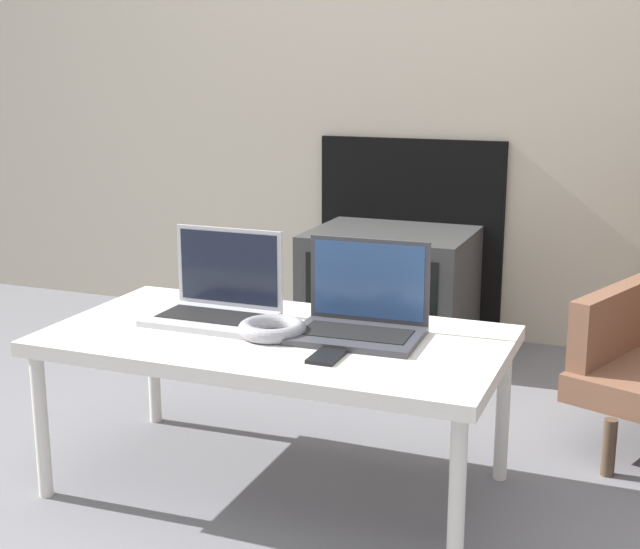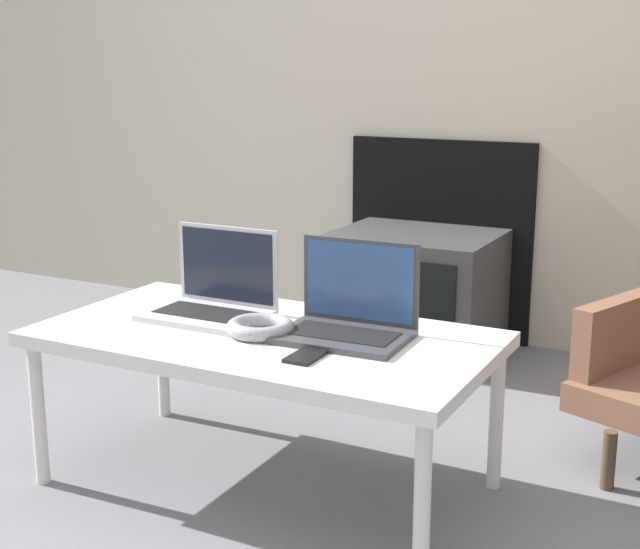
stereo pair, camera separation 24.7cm
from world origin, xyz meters
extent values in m
cube|color=#B7AD99|center=(0.00, 1.88, 1.30)|extent=(7.00, 0.06, 2.60)
cube|color=black|center=(-0.08, 1.84, 0.39)|extent=(0.75, 0.03, 0.79)
cube|color=silver|center=(0.00, 0.37, 0.40)|extent=(1.14, 0.60, 0.04)
cylinder|color=silver|center=(-0.53, 0.11, 0.19)|extent=(0.04, 0.04, 0.38)
cylinder|color=silver|center=(0.53, 0.11, 0.19)|extent=(0.04, 0.04, 0.38)
cylinder|color=silver|center=(-0.53, 0.63, 0.19)|extent=(0.04, 0.04, 0.38)
cylinder|color=silver|center=(0.53, 0.63, 0.19)|extent=(0.04, 0.04, 0.38)
cube|color=#B2B2B7|center=(-0.20, 0.40, 0.42)|extent=(0.31, 0.23, 0.02)
cube|color=black|center=(-0.20, 0.40, 0.43)|extent=(0.27, 0.13, 0.00)
cube|color=#B2B2B7|center=(-0.20, 0.51, 0.54)|extent=(0.31, 0.01, 0.21)
cube|color=black|center=(-0.20, 0.51, 0.54)|extent=(0.29, 0.00, 0.19)
cube|color=#38383D|center=(0.20, 0.40, 0.42)|extent=(0.32, 0.24, 0.02)
cube|color=black|center=(0.20, 0.40, 0.43)|extent=(0.27, 0.14, 0.00)
cube|color=#38383D|center=(0.20, 0.51, 0.54)|extent=(0.31, 0.02, 0.21)
cube|color=#2D4C7F|center=(0.20, 0.51, 0.54)|extent=(0.29, 0.01, 0.19)
torus|color=gray|center=(0.00, 0.35, 0.43)|extent=(0.17, 0.17, 0.04)
cube|color=black|center=(0.19, 0.25, 0.42)|extent=(0.06, 0.13, 0.01)
cube|color=#383838|center=(-0.08, 1.59, 0.23)|extent=(0.60, 0.49, 0.46)
cube|color=black|center=(-0.08, 1.34, 0.23)|extent=(0.49, 0.01, 0.36)
cube|color=brown|center=(0.79, 1.14, 0.34)|extent=(0.27, 0.59, 0.20)
cylinder|color=#4C3828|center=(0.79, 0.76, 0.08)|extent=(0.04, 0.04, 0.16)
camera|label=1|loc=(0.89, -1.57, 1.07)|focal=50.00mm
camera|label=2|loc=(1.11, -1.46, 1.07)|focal=50.00mm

